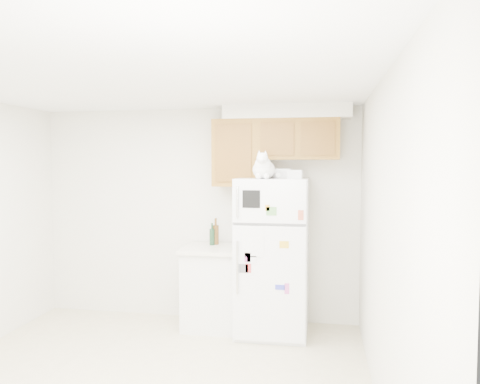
% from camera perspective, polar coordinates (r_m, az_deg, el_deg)
% --- Properties ---
extents(room_shell, '(3.84, 4.04, 2.52)m').
position_cam_1_polar(room_shell, '(3.89, -10.15, 0.70)').
color(room_shell, silver).
rests_on(room_shell, ground_plane).
extents(refrigerator, '(0.76, 0.78, 1.70)m').
position_cam_1_polar(refrigerator, '(5.14, 3.98, -7.80)').
color(refrigerator, white).
rests_on(refrigerator, ground_plane).
extents(base_counter, '(0.64, 0.64, 0.92)m').
position_cam_1_polar(base_counter, '(5.41, -3.38, -11.44)').
color(base_counter, white).
rests_on(base_counter, ground_plane).
extents(cat, '(0.29, 0.42, 0.29)m').
position_cam_1_polar(cat, '(4.82, 2.91, 2.92)').
color(cat, white).
rests_on(cat, refrigerator).
extents(storage_box_back, '(0.18, 0.13, 0.10)m').
position_cam_1_polar(storage_box_back, '(5.17, 5.23, 2.29)').
color(storage_box_back, white).
rests_on(storage_box_back, refrigerator).
extents(storage_box_front, '(0.16, 0.13, 0.09)m').
position_cam_1_polar(storage_box_front, '(4.92, 6.76, 2.16)').
color(storage_box_front, white).
rests_on(storage_box_front, refrigerator).
extents(bottle_green, '(0.06, 0.06, 0.26)m').
position_cam_1_polar(bottle_green, '(5.40, -3.43, -5.13)').
color(bottle_green, '#19381E').
rests_on(bottle_green, base_counter).
extents(bottle_amber, '(0.07, 0.07, 0.31)m').
position_cam_1_polar(bottle_amber, '(5.44, -2.98, -4.80)').
color(bottle_amber, '#593814').
rests_on(bottle_amber, base_counter).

